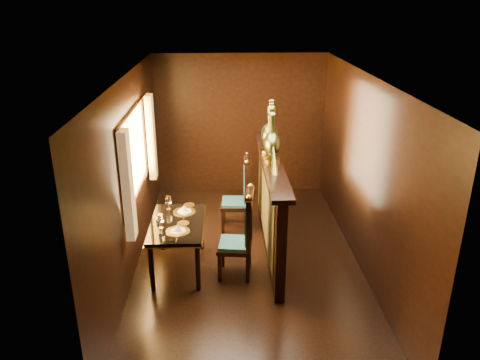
{
  "coord_description": "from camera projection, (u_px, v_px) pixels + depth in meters",
  "views": [
    {
      "loc": [
        -0.33,
        -5.59,
        3.4
      ],
      "look_at": [
        -0.1,
        0.16,
        1.12
      ],
      "focal_mm": 35.0,
      "sensor_mm": 36.0,
      "label": 1
    }
  ],
  "objects": [
    {
      "name": "room_shell",
      "position": [
        241.0,
        150.0,
        5.89
      ],
      "size": [
        3.04,
        5.04,
        2.52
      ],
      "color": "black",
      "rests_on": "ground"
    },
    {
      "name": "dining_table",
      "position": [
        177.0,
        227.0,
        6.05
      ],
      "size": [
        0.71,
        1.16,
        0.88
      ],
      "rotation": [
        0.0,
        0.0,
        -0.01
      ],
      "color": "black",
      "rests_on": "ground"
    },
    {
      "name": "ground",
      "position": [
        248.0,
        260.0,
        6.46
      ],
      "size": [
        5.0,
        5.0,
        0.0
      ],
      "primitive_type": "plane",
      "color": "black",
      "rests_on": "ground"
    },
    {
      "name": "peacock_right",
      "position": [
        270.0,
        125.0,
        6.39
      ],
      "size": [
        0.25,
        0.66,
        0.78
      ],
      "primitive_type": null,
      "color": "#184A33",
      "rests_on": "partition"
    },
    {
      "name": "peacock_left",
      "position": [
        272.0,
        134.0,
        6.05
      ],
      "size": [
        0.23,
        0.62,
        0.74
      ],
      "primitive_type": null,
      "color": "#184A33",
      "rests_on": "partition"
    },
    {
      "name": "chair_right",
      "position": [
        242.0,
        191.0,
        7.11
      ],
      "size": [
        0.45,
        0.48,
        1.2
      ],
      "rotation": [
        0.0,
        0.0,
        -0.05
      ],
      "color": "black",
      "rests_on": "ground"
    },
    {
      "name": "chair_left",
      "position": [
        244.0,
        231.0,
        5.89
      ],
      "size": [
        0.48,
        0.5,
        1.21
      ],
      "rotation": [
        0.0,
        0.0,
        -0.12
      ],
      "color": "black",
      "rests_on": "ground"
    },
    {
      "name": "partition",
      "position": [
        270.0,
        203.0,
        6.49
      ],
      "size": [
        0.26,
        2.7,
        1.36
      ],
      "color": "black",
      "rests_on": "ground"
    }
  ]
}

